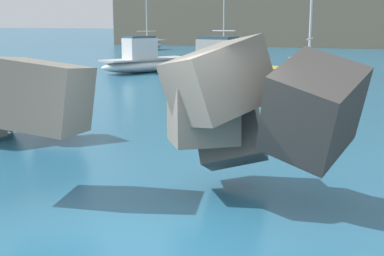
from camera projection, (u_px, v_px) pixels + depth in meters
The scene contains 9 objects.
ground_plane at pixel (161, 236), 6.90m from camera, with size 400.00×400.00×0.00m, color #235B7A.
breakwater_jetty at pixel (62, 114), 9.29m from camera, with size 29.53×7.38×2.65m.
boat_near_left at pixel (309, 65), 27.19m from camera, with size 1.93×4.10×6.95m.
boat_near_right at pixel (225, 73), 21.27m from camera, with size 5.40×2.85×2.23m.
boat_mid_left at pixel (145, 45), 52.27m from camera, with size 3.09×5.92×7.06m.
boat_mid_right at pixel (221, 45), 50.70m from camera, with size 4.66×3.02×7.65m.
boat_far_left at pixel (145, 61), 29.40m from camera, with size 4.27×6.02×2.05m.
mooring_buoy_inner at pixel (53, 71), 28.06m from camera, with size 0.44×0.44×0.44m.
mooring_buoy_middle at pixel (252, 79), 24.14m from camera, with size 0.44×0.44×0.44m.
Camera 1 is at (2.64, -5.92, 2.80)m, focal length 48.42 mm.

